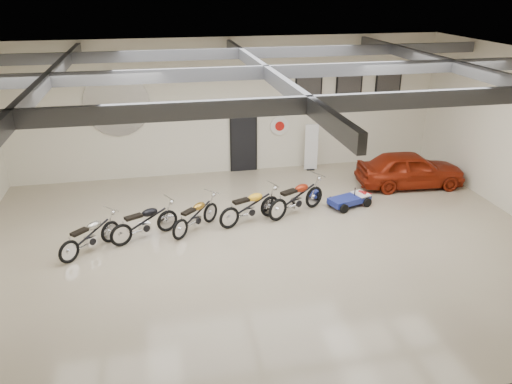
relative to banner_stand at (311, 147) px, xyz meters
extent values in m
cube|color=tan|center=(-3.06, -5.50, -0.92)|extent=(16.00, 12.00, 0.01)
cube|color=slate|center=(-3.06, -5.50, 4.08)|extent=(16.00, 12.00, 0.01)
cube|color=beige|center=(-3.06, 0.50, 1.58)|extent=(16.00, 0.02, 5.00)
cube|color=black|center=(-2.56, 0.45, 0.13)|extent=(0.92, 0.08, 2.10)
imported|color=maroon|center=(2.94, -2.32, -0.28)|extent=(1.82, 3.86, 1.28)
camera|label=1|loc=(-5.78, -17.43, 5.87)|focal=35.00mm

